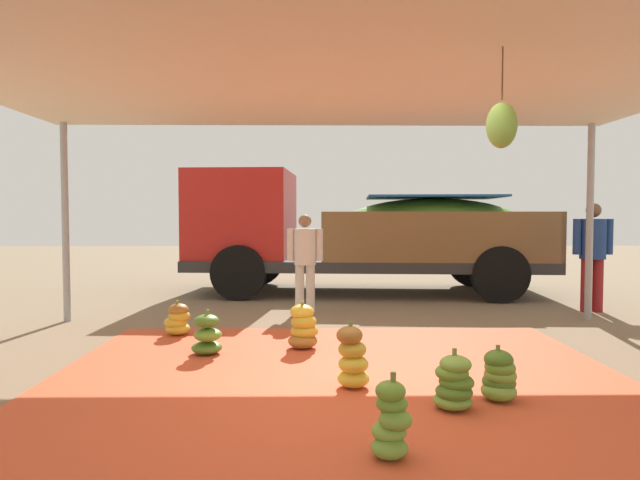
{
  "coord_description": "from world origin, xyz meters",
  "views": [
    {
      "loc": [
        -0.25,
        -4.58,
        1.53
      ],
      "look_at": [
        -0.16,
        1.68,
        1.25
      ],
      "focal_mm": 30.59,
      "sensor_mm": 36.0,
      "label": 1
    }
  ],
  "objects_px": {
    "banana_bunch_3": "(178,320)",
    "banana_bunch_8": "(352,359)",
    "worker_1": "(593,248)",
    "banana_bunch_2": "(499,376)",
    "worker_0": "(305,255)",
    "banana_bunch_1": "(207,336)",
    "banana_bunch_5": "(391,421)",
    "banana_bunch_6": "(303,328)",
    "cargo_truck_main": "(355,231)",
    "banana_bunch_7": "(454,384)"
  },
  "relations": [
    {
      "from": "banana_bunch_5",
      "to": "worker_1",
      "type": "relative_size",
      "value": 0.31
    },
    {
      "from": "worker_0",
      "to": "worker_1",
      "type": "height_order",
      "value": "worker_1"
    },
    {
      "from": "banana_bunch_2",
      "to": "cargo_truck_main",
      "type": "relative_size",
      "value": 0.07
    },
    {
      "from": "banana_bunch_6",
      "to": "banana_bunch_7",
      "type": "bearing_deg",
      "value": -58.6
    },
    {
      "from": "banana_bunch_2",
      "to": "banana_bunch_5",
      "type": "distance_m",
      "value": 1.46
    },
    {
      "from": "banana_bunch_1",
      "to": "banana_bunch_3",
      "type": "xyz_separation_m",
      "value": [
        -0.56,
        0.99,
        -0.01
      ]
    },
    {
      "from": "banana_bunch_6",
      "to": "banana_bunch_7",
      "type": "xyz_separation_m",
      "value": [
        1.22,
        -1.99,
        -0.03
      ]
    },
    {
      "from": "banana_bunch_1",
      "to": "banana_bunch_7",
      "type": "relative_size",
      "value": 1.04
    },
    {
      "from": "cargo_truck_main",
      "to": "banana_bunch_5",
      "type": "bearing_deg",
      "value": -92.69
    },
    {
      "from": "banana_bunch_1",
      "to": "banana_bunch_8",
      "type": "height_order",
      "value": "banana_bunch_8"
    },
    {
      "from": "worker_1",
      "to": "banana_bunch_7",
      "type": "bearing_deg",
      "value": -127.49
    },
    {
      "from": "banana_bunch_7",
      "to": "banana_bunch_8",
      "type": "xyz_separation_m",
      "value": [
        -0.76,
        0.54,
        0.06
      ]
    },
    {
      "from": "banana_bunch_3",
      "to": "banana_bunch_5",
      "type": "relative_size",
      "value": 0.83
    },
    {
      "from": "banana_bunch_3",
      "to": "worker_1",
      "type": "xyz_separation_m",
      "value": [
        6.16,
        1.65,
        0.81
      ]
    },
    {
      "from": "banana_bunch_1",
      "to": "banana_bunch_8",
      "type": "relative_size",
      "value": 0.84
    },
    {
      "from": "banana_bunch_5",
      "to": "worker_1",
      "type": "distance_m",
      "value": 6.56
    },
    {
      "from": "banana_bunch_7",
      "to": "banana_bunch_6",
      "type": "bearing_deg",
      "value": 121.4
    },
    {
      "from": "cargo_truck_main",
      "to": "banana_bunch_7",
      "type": "bearing_deg",
      "value": -87.69
    },
    {
      "from": "banana_bunch_6",
      "to": "banana_bunch_8",
      "type": "height_order",
      "value": "banana_bunch_8"
    },
    {
      "from": "banana_bunch_2",
      "to": "banana_bunch_7",
      "type": "bearing_deg",
      "value": -155.52
    },
    {
      "from": "banana_bunch_1",
      "to": "banana_bunch_6",
      "type": "relative_size",
      "value": 0.92
    },
    {
      "from": "banana_bunch_3",
      "to": "banana_bunch_7",
      "type": "xyz_separation_m",
      "value": [
        2.83,
        -2.7,
        0.01
      ]
    },
    {
      "from": "banana_bunch_3",
      "to": "banana_bunch_6",
      "type": "distance_m",
      "value": 1.76
    },
    {
      "from": "banana_bunch_7",
      "to": "worker_1",
      "type": "relative_size",
      "value": 0.28
    },
    {
      "from": "banana_bunch_3",
      "to": "cargo_truck_main",
      "type": "xyz_separation_m",
      "value": [
        2.56,
        3.9,
        1.03
      ]
    },
    {
      "from": "banana_bunch_2",
      "to": "worker_0",
      "type": "height_order",
      "value": "worker_0"
    },
    {
      "from": "banana_bunch_1",
      "to": "banana_bunch_3",
      "type": "height_order",
      "value": "banana_bunch_1"
    },
    {
      "from": "banana_bunch_2",
      "to": "banana_bunch_5",
      "type": "relative_size",
      "value": 0.86
    },
    {
      "from": "banana_bunch_7",
      "to": "worker_1",
      "type": "bearing_deg",
      "value": 52.51
    },
    {
      "from": "banana_bunch_1",
      "to": "banana_bunch_3",
      "type": "relative_size",
      "value": 1.12
    },
    {
      "from": "worker_1",
      "to": "banana_bunch_2",
      "type": "bearing_deg",
      "value": -125.02
    },
    {
      "from": "banana_bunch_5",
      "to": "banana_bunch_8",
      "type": "height_order",
      "value": "banana_bunch_8"
    },
    {
      "from": "banana_bunch_3",
      "to": "banana_bunch_8",
      "type": "xyz_separation_m",
      "value": [
        2.07,
        -2.15,
        0.07
      ]
    },
    {
      "from": "banana_bunch_5",
      "to": "banana_bunch_1",
      "type": "bearing_deg",
      "value": 122.98
    },
    {
      "from": "banana_bunch_6",
      "to": "worker_0",
      "type": "distance_m",
      "value": 2.47
    },
    {
      "from": "banana_bunch_1",
      "to": "banana_bunch_5",
      "type": "xyz_separation_m",
      "value": [
        1.65,
        -2.54,
        0.02
      ]
    },
    {
      "from": "banana_bunch_8",
      "to": "worker_1",
      "type": "bearing_deg",
      "value": 42.89
    },
    {
      "from": "banana_bunch_5",
      "to": "banana_bunch_6",
      "type": "distance_m",
      "value": 2.89
    },
    {
      "from": "banana_bunch_6",
      "to": "banana_bunch_7",
      "type": "distance_m",
      "value": 2.33
    },
    {
      "from": "banana_bunch_2",
      "to": "banana_bunch_3",
      "type": "bearing_deg",
      "value": 142.39
    },
    {
      "from": "banana_bunch_2",
      "to": "banana_bunch_3",
      "type": "distance_m",
      "value": 4.1
    },
    {
      "from": "banana_bunch_2",
      "to": "banana_bunch_8",
      "type": "bearing_deg",
      "value": 163.44
    },
    {
      "from": "banana_bunch_6",
      "to": "worker_0",
      "type": "bearing_deg",
      "value": 90.27
    },
    {
      "from": "banana_bunch_2",
      "to": "cargo_truck_main",
      "type": "height_order",
      "value": "cargo_truck_main"
    },
    {
      "from": "banana_bunch_5",
      "to": "banana_bunch_8",
      "type": "relative_size",
      "value": 0.91
    },
    {
      "from": "cargo_truck_main",
      "to": "worker_0",
      "type": "bearing_deg",
      "value": -113.38
    },
    {
      "from": "worker_0",
      "to": "cargo_truck_main",
      "type": "bearing_deg",
      "value": 66.62
    },
    {
      "from": "banana_bunch_2",
      "to": "banana_bunch_8",
      "type": "xyz_separation_m",
      "value": [
        -1.18,
        0.35,
        0.06
      ]
    },
    {
      "from": "banana_bunch_7",
      "to": "banana_bunch_8",
      "type": "height_order",
      "value": "banana_bunch_8"
    },
    {
      "from": "banana_bunch_1",
      "to": "worker_1",
      "type": "xyz_separation_m",
      "value": [
        5.6,
        2.64,
        0.8
      ]
    }
  ]
}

